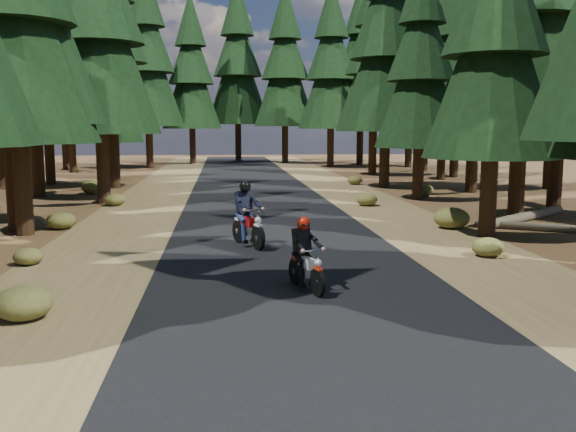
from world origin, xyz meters
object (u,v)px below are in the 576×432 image
object	(u,v)px
log_far	(553,228)
log_near	(527,216)
rider_lead	(306,266)
rider_follow	(248,225)

from	to	relation	value
log_far	log_near	bearing A→B (deg)	114.27
rider_lead	rider_follow	xyz separation A→B (m)	(-0.93, 4.72, 0.10)
log_near	log_far	distance (m)	2.24
log_far	rider_follow	bearing A→B (deg)	-140.42
log_near	rider_follow	world-z (taller)	rider_follow
log_near	log_far	size ratio (longest dim) A/B	1.14
log_near	rider_follow	xyz separation A→B (m)	(-9.49, -3.68, 0.42)
log_far	rider_follow	distance (m)	9.36
log_near	rider_lead	distance (m)	11.99
log_near	rider_lead	xyz separation A→B (m)	(-8.56, -8.39, 0.32)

